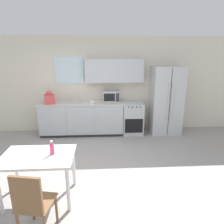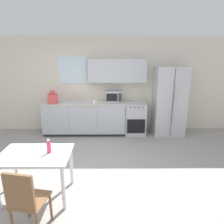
{
  "view_description": "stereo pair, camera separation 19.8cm",
  "coord_description": "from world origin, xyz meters",
  "px_view_note": "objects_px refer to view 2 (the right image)",
  "views": [
    {
      "loc": [
        0.19,
        -3.41,
        2.21
      ],
      "look_at": [
        0.42,
        0.58,
        1.05
      ],
      "focal_mm": 32.0,
      "sensor_mm": 36.0,
      "label": 1
    },
    {
      "loc": [
        0.39,
        -3.41,
        2.21
      ],
      "look_at": [
        0.42,
        0.58,
        1.05
      ],
      "focal_mm": 32.0,
      "sensor_mm": 36.0,
      "label": 2
    }
  ],
  "objects_px": {
    "oven_range": "(135,118)",
    "coffee_mug": "(95,102)",
    "refrigerator": "(169,101)",
    "microwave": "(114,96)",
    "dining_table": "(36,161)",
    "dining_chair_near": "(25,199)",
    "drink_bottle": "(49,147)"
  },
  "relations": [
    {
      "from": "oven_range",
      "to": "dining_table",
      "type": "xyz_separation_m",
      "value": [
        -1.86,
        -2.67,
        0.18
      ]
    },
    {
      "from": "oven_range",
      "to": "coffee_mug",
      "type": "relative_size",
      "value": 7.71
    },
    {
      "from": "microwave",
      "to": "dining_table",
      "type": "distance_m",
      "value": 3.09
    },
    {
      "from": "refrigerator",
      "to": "dining_table",
      "type": "relative_size",
      "value": 1.76
    },
    {
      "from": "refrigerator",
      "to": "dining_table",
      "type": "xyz_separation_m",
      "value": [
        -2.81,
        -2.66,
        -0.32
      ]
    },
    {
      "from": "microwave",
      "to": "drink_bottle",
      "type": "distance_m",
      "value": 2.94
    },
    {
      "from": "oven_range",
      "to": "drink_bottle",
      "type": "height_order",
      "value": "drink_bottle"
    },
    {
      "from": "microwave",
      "to": "coffee_mug",
      "type": "bearing_deg",
      "value": -150.73
    },
    {
      "from": "oven_range",
      "to": "dining_chair_near",
      "type": "distance_m",
      "value": 3.83
    },
    {
      "from": "refrigerator",
      "to": "dining_table",
      "type": "distance_m",
      "value": 3.88
    },
    {
      "from": "microwave",
      "to": "coffee_mug",
      "type": "height_order",
      "value": "microwave"
    },
    {
      "from": "oven_range",
      "to": "coffee_mug",
      "type": "bearing_deg",
      "value": -170.88
    },
    {
      "from": "oven_range",
      "to": "coffee_mug",
      "type": "height_order",
      "value": "coffee_mug"
    },
    {
      "from": "dining_chair_near",
      "to": "coffee_mug",
      "type": "bearing_deg",
      "value": 89.76
    },
    {
      "from": "coffee_mug",
      "to": "dining_table",
      "type": "bearing_deg",
      "value": -106.46
    },
    {
      "from": "oven_range",
      "to": "microwave",
      "type": "height_order",
      "value": "microwave"
    },
    {
      "from": "refrigerator",
      "to": "microwave",
      "type": "relative_size",
      "value": 4.03
    },
    {
      "from": "dining_table",
      "to": "dining_chair_near",
      "type": "distance_m",
      "value": 0.76
    },
    {
      "from": "refrigerator",
      "to": "dining_chair_near",
      "type": "relative_size",
      "value": 2.04
    },
    {
      "from": "dining_chair_near",
      "to": "refrigerator",
      "type": "bearing_deg",
      "value": 62.17
    },
    {
      "from": "dining_chair_near",
      "to": "dining_table",
      "type": "bearing_deg",
      "value": 110.38
    },
    {
      "from": "refrigerator",
      "to": "dining_chair_near",
      "type": "height_order",
      "value": "refrigerator"
    },
    {
      "from": "microwave",
      "to": "dining_table",
      "type": "height_order",
      "value": "microwave"
    },
    {
      "from": "oven_range",
      "to": "refrigerator",
      "type": "distance_m",
      "value": 1.07
    },
    {
      "from": "oven_range",
      "to": "dining_table",
      "type": "height_order",
      "value": "oven_range"
    },
    {
      "from": "oven_range",
      "to": "drink_bottle",
      "type": "xyz_separation_m",
      "value": [
        -1.65,
        -2.63,
        0.38
      ]
    },
    {
      "from": "refrigerator",
      "to": "drink_bottle",
      "type": "height_order",
      "value": "refrigerator"
    },
    {
      "from": "refrigerator",
      "to": "microwave",
      "type": "xyz_separation_m",
      "value": [
        -1.55,
        0.12,
        0.12
      ]
    },
    {
      "from": "drink_bottle",
      "to": "dining_table",
      "type": "bearing_deg",
      "value": -169.39
    },
    {
      "from": "coffee_mug",
      "to": "refrigerator",
      "type": "bearing_deg",
      "value": 4.68
    },
    {
      "from": "coffee_mug",
      "to": "dining_chair_near",
      "type": "height_order",
      "value": "coffee_mug"
    },
    {
      "from": "dining_chair_near",
      "to": "drink_bottle",
      "type": "bearing_deg",
      "value": 94.18
    }
  ]
}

